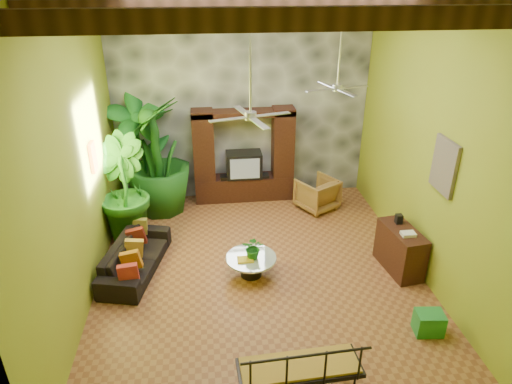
{
  "coord_description": "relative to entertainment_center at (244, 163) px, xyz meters",
  "views": [
    {
      "loc": [
        -0.9,
        -7.06,
        5.21
      ],
      "look_at": [
        -0.05,
        0.2,
        1.61
      ],
      "focal_mm": 32.0,
      "sensor_mm": 36.0,
      "label": 1
    }
  ],
  "objects": [
    {
      "name": "ground",
      "position": [
        0.0,
        -3.14,
        -0.97
      ],
      "size": [
        7.0,
        7.0,
        0.0
      ],
      "primitive_type": "plane",
      "color": "brown",
      "rests_on": "ground"
    },
    {
      "name": "back_wall",
      "position": [
        0.0,
        0.36,
        1.53
      ],
      "size": [
        6.0,
        0.02,
        5.0
      ],
      "primitive_type": "cube",
      "color": "olive",
      "rests_on": "ground"
    },
    {
      "name": "left_wall",
      "position": [
        -3.0,
        -3.14,
        1.53
      ],
      "size": [
        0.02,
        7.0,
        5.0
      ],
      "primitive_type": "cube",
      "color": "olive",
      "rests_on": "ground"
    },
    {
      "name": "right_wall",
      "position": [
        3.0,
        -3.14,
        1.53
      ],
      "size": [
        0.02,
        7.0,
        5.0
      ],
      "primitive_type": "cube",
      "color": "olive",
      "rests_on": "ground"
    },
    {
      "name": "stone_accent_wall",
      "position": [
        0.0,
        0.3,
        1.53
      ],
      "size": [
        5.98,
        0.1,
        4.98
      ],
      "primitive_type": "cube",
      "color": "#3F4248",
      "rests_on": "ground"
    },
    {
      "name": "ceiling_beams",
      "position": [
        0.0,
        -3.14,
        3.81
      ],
      "size": [
        5.95,
        5.36,
        0.22
      ],
      "color": "#3A2012",
      "rests_on": "ceiling"
    },
    {
      "name": "entertainment_center",
      "position": [
        0.0,
        0.0,
        0.0
      ],
      "size": [
        2.4,
        0.55,
        2.3
      ],
      "color": "black",
      "rests_on": "ground"
    },
    {
      "name": "ceiling_fan_front",
      "position": [
        -0.2,
        -3.54,
        2.44
      ],
      "size": [
        1.28,
        1.28,
        1.86
      ],
      "color": "#BCBCC1",
      "rests_on": "ceiling"
    },
    {
      "name": "ceiling_fan_back",
      "position": [
        1.6,
        -1.94,
        2.44
      ],
      "size": [
        1.28,
        1.28,
        1.86
      ],
      "color": "#BCBCC1",
      "rests_on": "ceiling"
    },
    {
      "name": "wall_art_mask",
      "position": [
        -2.96,
        -2.14,
        1.13
      ],
      "size": [
        0.06,
        0.32,
        0.55
      ],
      "primitive_type": "cube",
      "color": "#BC9016",
      "rests_on": "left_wall"
    },
    {
      "name": "wall_art_painting",
      "position": [
        2.96,
        -3.74,
        1.33
      ],
      "size": [
        0.06,
        0.7,
        0.9
      ],
      "primitive_type": "cube",
      "color": "#245E86",
      "rests_on": "right_wall"
    },
    {
      "name": "sofa",
      "position": [
        -2.33,
        -2.79,
        -0.67
      ],
      "size": [
        1.24,
        2.16,
        0.59
      ],
      "primitive_type": "imported",
      "rotation": [
        0.0,
        0.0,
        1.33
      ],
      "color": "black",
      "rests_on": "ground"
    },
    {
      "name": "wicker_armchair",
      "position": [
        1.68,
        -0.73,
        -0.58
      ],
      "size": [
        1.13,
        1.13,
        0.76
      ],
      "primitive_type": "imported",
      "rotation": [
        0.0,
        0.0,
        3.67
      ],
      "color": "olive",
      "rests_on": "ground"
    },
    {
      "name": "tall_plant_a",
      "position": [
        -2.4,
        -0.05,
        0.43
      ],
      "size": [
        1.75,
        1.49,
        2.8
      ],
      "primitive_type": "imported",
      "rotation": [
        0.0,
        0.0,
        0.4
      ],
      "color": "#1C6A23",
      "rests_on": "ground"
    },
    {
      "name": "tall_plant_b",
      "position": [
        -2.65,
        -1.56,
        0.17
      ],
      "size": [
        1.52,
        1.59,
        2.27
      ],
      "primitive_type": "imported",
      "rotation": [
        0.0,
        0.0,
        2.14
      ],
      "color": "#21691B",
      "rests_on": "ground"
    },
    {
      "name": "tall_plant_c",
      "position": [
        -2.01,
        -0.37,
        0.38
      ],
      "size": [
        1.87,
        1.87,
        2.68
      ],
      "primitive_type": "imported",
      "rotation": [
        0.0,
        0.0,
        4.42
      ],
      "color": "#1C5B18",
      "rests_on": "ground"
    },
    {
      "name": "coffee_table",
      "position": [
        -0.17,
        -3.2,
        -0.71
      ],
      "size": [
        0.94,
        0.94,
        0.4
      ],
      "rotation": [
        0.0,
        0.0,
        0.25
      ],
      "color": "black",
      "rests_on": "ground"
    },
    {
      "name": "centerpiece_plant",
      "position": [
        -0.12,
        -3.23,
        -0.35
      ],
      "size": [
        0.48,
        0.44,
        0.44
      ],
      "primitive_type": "imported",
      "rotation": [
        0.0,
        0.0,
        -0.3
      ],
      "color": "#1D691B",
      "rests_on": "coffee_table"
    },
    {
      "name": "yellow_tray",
      "position": [
        -0.28,
        -3.29,
        -0.55
      ],
      "size": [
        0.29,
        0.21,
        0.03
      ],
      "primitive_type": "cube",
      "rotation": [
        0.0,
        0.0,
        -0.0
      ],
      "color": "yellow",
      "rests_on": "coffee_table"
    },
    {
      "name": "iron_bench",
      "position": [
        0.18,
        -5.98,
        -0.43
      ],
      "size": [
        1.67,
        0.66,
        0.57
      ],
      "rotation": [
        0.0,
        0.0,
        0.05
      ],
      "color": "black",
      "rests_on": "ground"
    },
    {
      "name": "side_console",
      "position": [
        2.65,
        -3.33,
        -0.53
      ],
      "size": [
        0.63,
        1.14,
        0.87
      ],
      "primitive_type": "cube",
      "rotation": [
        0.0,
        0.0,
        0.13
      ],
      "color": "#3D2313",
      "rests_on": "ground"
    },
    {
      "name": "green_bin",
      "position": [
        2.45,
        -5.02,
        -0.78
      ],
      "size": [
        0.46,
        0.37,
        0.38
      ],
      "primitive_type": "cube",
      "rotation": [
        0.0,
        0.0,
        -0.11
      ],
      "color": "#1C6C37",
      "rests_on": "ground"
    }
  ]
}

